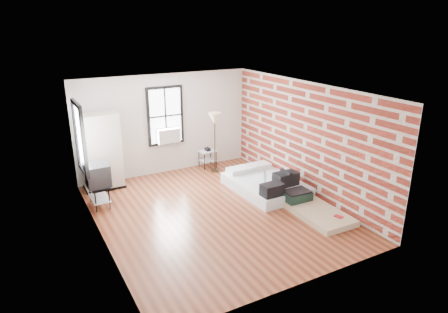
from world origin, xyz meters
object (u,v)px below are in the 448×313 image
wardrobe (101,152)px  floor_lamp (215,121)px  mattress_main (267,184)px  mattress_bare (312,208)px  side_table (208,154)px  tv_stand (98,176)px

wardrobe → floor_lamp: 3.16m
mattress_main → mattress_bare: 1.55m
wardrobe → side_table: wardrobe is taller
floor_lamp → tv_stand: bearing=-167.9°
mattress_bare → side_table: bearing=102.6°
wardrobe → floor_lamp: wardrobe is taller
wardrobe → tv_stand: (-0.33, -1.05, -0.23)m
mattress_bare → floor_lamp: bearing=103.0°
mattress_bare → tv_stand: 4.97m
mattress_main → wardrobe: wardrobe is taller
mattress_main → wardrobe: size_ratio=1.08×
mattress_bare → wardrobe: size_ratio=0.88×
mattress_bare → side_table: size_ratio=2.83×
side_table → tv_stand: 3.58m
wardrobe → tv_stand: 1.12m
side_table → floor_lamp: 1.14m
side_table → floor_lamp: bearing=-82.6°
mattress_main → mattress_bare: mattress_main is taller
mattress_main → side_table: 2.34m
tv_stand → wardrobe: bearing=72.0°
side_table → tv_stand: (-3.38, -1.12, 0.34)m
mattress_main → tv_stand: (-3.96, 1.14, 0.56)m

